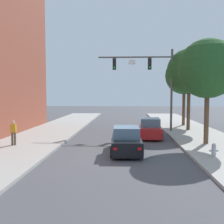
% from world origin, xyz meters
% --- Properties ---
extents(ground_plane, '(120.00, 120.00, 0.00)m').
position_xyz_m(ground_plane, '(0.00, 0.00, 0.00)').
color(ground_plane, '#4C4C51').
extents(sidewalk_left, '(5.00, 60.00, 0.15)m').
position_xyz_m(sidewalk_left, '(-6.50, 0.00, 0.07)').
color(sidewalk_left, '#A8A59E').
rests_on(sidewalk_left, ground).
extents(traffic_signal_mast, '(6.89, 0.38, 7.50)m').
position_xyz_m(traffic_signal_mast, '(2.64, 9.03, 5.36)').
color(traffic_signal_mast, '#514C47').
rests_on(traffic_signal_mast, sidewalk_right).
extents(car_lead_red, '(2.01, 4.32, 1.60)m').
position_xyz_m(car_lead_red, '(2.36, 5.88, 0.72)').
color(car_lead_red, '#B21E1E').
rests_on(car_lead_red, ground).
extents(car_following_black, '(1.94, 4.29, 1.60)m').
position_xyz_m(car_following_black, '(0.41, 0.35, 0.72)').
color(car_following_black, black).
rests_on(car_following_black, ground).
extents(pedestrian_sidewalk_left_walker, '(0.36, 0.22, 1.64)m').
position_xyz_m(pedestrian_sidewalk_left_walker, '(-7.10, 1.57, 1.06)').
color(pedestrian_sidewalk_left_walker, brown).
rests_on(pedestrian_sidewalk_left_walker, sidewalk_left).
extents(fire_hydrant, '(0.48, 0.24, 0.72)m').
position_xyz_m(fire_hydrant, '(5.19, -0.91, 0.51)').
color(fire_hydrant, '#B2B2B7').
rests_on(fire_hydrant, sidewalk_right).
extents(street_tree_nearest, '(4.03, 4.03, 7.13)m').
position_xyz_m(street_tree_nearest, '(5.91, 2.83, 5.25)').
color(street_tree_nearest, brown).
rests_on(street_tree_nearest, sidewalk_right).
extents(street_tree_second, '(4.22, 4.22, 7.67)m').
position_xyz_m(street_tree_second, '(6.35, 9.74, 5.69)').
color(street_tree_second, brown).
rests_on(street_tree_second, sidewalk_right).
extents(street_tree_third, '(4.10, 4.10, 7.46)m').
position_xyz_m(street_tree_third, '(6.70, 13.37, 5.54)').
color(street_tree_third, brown).
rests_on(street_tree_third, sidewalk_right).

